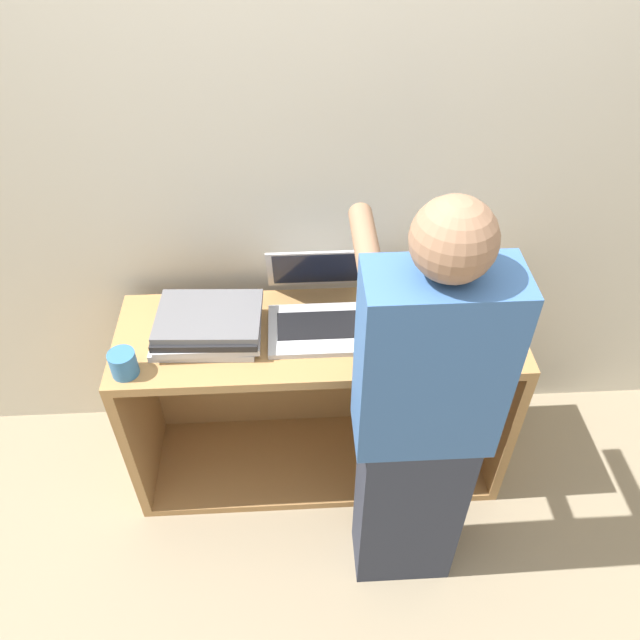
% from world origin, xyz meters
% --- Properties ---
extents(ground_plane, '(12.00, 12.00, 0.00)m').
position_xyz_m(ground_plane, '(0.00, 0.00, 0.00)').
color(ground_plane, gray).
extents(wall_back, '(8.00, 0.05, 2.40)m').
position_xyz_m(wall_back, '(0.00, 0.58, 1.20)').
color(wall_back, beige).
rests_on(wall_back, ground_plane).
extents(cart, '(1.43, 0.47, 0.77)m').
position_xyz_m(cart, '(0.00, 0.31, 0.38)').
color(cart, '#A87A47').
rests_on(cart, ground_plane).
extents(laptop_open, '(0.35, 0.38, 0.25)m').
position_xyz_m(laptop_open, '(0.00, 0.30, 0.82)').
color(laptop_open, '#B7B7BC').
rests_on(laptop_open, cart).
extents(laptop_stack_left, '(0.38, 0.28, 0.10)m').
position_xyz_m(laptop_stack_left, '(-0.38, 0.23, 0.82)').
color(laptop_stack_left, '#B7B7BC').
rests_on(laptop_stack_left, cart).
extents(laptop_stack_right, '(0.36, 0.28, 0.08)m').
position_xyz_m(laptop_stack_right, '(0.38, 0.24, 0.80)').
color(laptop_stack_right, slate).
rests_on(laptop_stack_right, cart).
extents(person, '(0.40, 0.52, 1.56)m').
position_xyz_m(person, '(0.28, -0.20, 0.78)').
color(person, '#2D3342').
rests_on(person, ground_plane).
extents(mug, '(0.09, 0.09, 0.09)m').
position_xyz_m(mug, '(-0.64, 0.07, 0.81)').
color(mug, teal).
rests_on(mug, cart).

